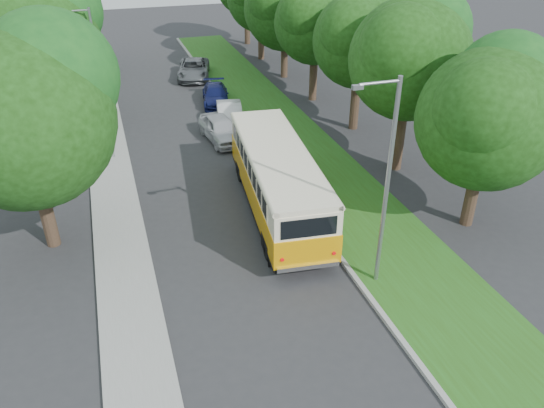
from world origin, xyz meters
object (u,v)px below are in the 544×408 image
object	(u,v)px
car_white	(230,115)
car_blue	(216,95)
lamppost_near	(385,181)
car_grey	(194,69)
lamppost_far	(97,68)
car_silver	(221,129)
vintage_bus	(278,182)

from	to	relation	value
car_white	car_blue	world-z (taller)	car_white
lamppost_near	car_white	size ratio (longest dim) A/B	1.82
car_blue	car_grey	size ratio (longest dim) A/B	0.84
lamppost_far	car_grey	world-z (taller)	lamppost_far
lamppost_far	car_silver	world-z (taller)	lamppost_far
lamppost_near	car_silver	size ratio (longest dim) A/B	1.83
car_blue	car_white	bearing A→B (deg)	-81.36
car_blue	car_silver	bearing A→B (deg)	-90.42
lamppost_far	car_blue	world-z (taller)	lamppost_far
car_white	lamppost_far	bearing A→B (deg)	-178.54
lamppost_near	lamppost_far	world-z (taller)	lamppost_near
lamppost_near	car_grey	xyz separation A→B (m)	(-1.51, 28.45, -3.64)
car_grey	car_silver	bearing A→B (deg)	-80.54
lamppost_near	car_white	distance (m)	17.76
lamppost_near	lamppost_far	bearing A→B (deg)	115.71
car_white	car_blue	xyz separation A→B (m)	(0.08, 4.41, -0.08)
car_silver	car_blue	bearing A→B (deg)	73.33
lamppost_far	car_white	xyz separation A→B (m)	(7.61, -1.17, -3.39)
car_blue	car_grey	world-z (taller)	car_grey
lamppost_near	car_silver	bearing A→B (deg)	98.89
car_silver	car_white	xyz separation A→B (m)	(1.09, 2.14, -0.02)
vintage_bus	car_white	distance (m)	11.26
car_silver	car_grey	bearing A→B (deg)	79.68
lamppost_far	car_white	bearing A→B (deg)	-8.70
vintage_bus	car_blue	distance (m)	15.66
lamppost_far	car_blue	distance (m)	9.04
car_white	vintage_bus	bearing A→B (deg)	-82.57
vintage_bus	lamppost_far	bearing A→B (deg)	125.73
lamppost_far	car_grey	distance (m)	12.85
car_blue	car_grey	bearing A→B (deg)	102.21
car_white	car_blue	bearing A→B (deg)	99.15
vintage_bus	car_grey	distance (m)	22.35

